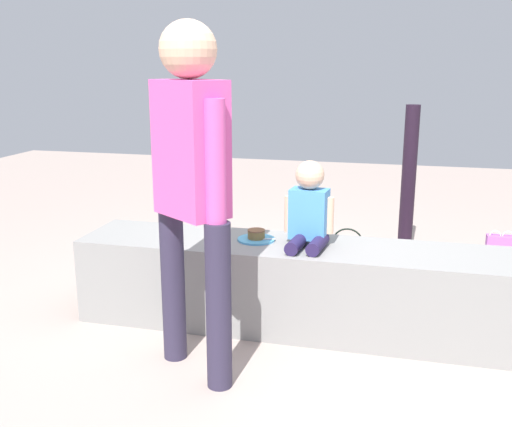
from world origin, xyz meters
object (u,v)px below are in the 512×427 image
at_px(child_seated, 309,209).
at_px(adult_standing, 191,171).
at_px(gift_bag, 500,253).
at_px(cake_plate, 256,237).
at_px(party_cup_red, 422,285).
at_px(water_bottle_near_gift, 259,248).
at_px(cake_box_white, 387,295).
at_px(handbag_black_leather, 347,259).

relative_size(child_seated, adult_standing, 0.29).
xyz_separation_m(adult_standing, gift_bag, (1.70, 1.97, -0.89)).
distance_m(cake_plate, party_cup_red, 1.29).
bearing_deg(gift_bag, water_bottle_near_gift, -172.95).
bearing_deg(cake_plate, cake_box_white, 29.50).
relative_size(water_bottle_near_gift, cake_box_white, 0.66).
height_order(adult_standing, party_cup_red, adult_standing).
xyz_separation_m(adult_standing, water_bottle_near_gift, (-0.10, 1.74, -0.93)).
bearing_deg(cake_box_white, handbag_black_leather, 124.48).
bearing_deg(party_cup_red, child_seated, -133.47).
height_order(child_seated, gift_bag, child_seated).
bearing_deg(party_cup_red, water_bottle_near_gift, 162.15).
xyz_separation_m(water_bottle_near_gift, cake_box_white, (1.01, -0.65, -0.03)).
distance_m(water_bottle_near_gift, party_cup_red, 1.29).
xyz_separation_m(gift_bag, water_bottle_near_gift, (-1.80, -0.22, -0.04)).
bearing_deg(cake_box_white, water_bottle_near_gift, 147.09).
distance_m(child_seated, adult_standing, 0.84).
relative_size(child_seated, cake_box_white, 1.51).
distance_m(water_bottle_near_gift, cake_box_white, 1.20).
bearing_deg(handbag_black_leather, adult_standing, -111.47).
bearing_deg(gift_bag, child_seated, -133.13).
distance_m(adult_standing, gift_bag, 2.75).
distance_m(water_bottle_near_gift, handbag_black_leather, 0.73).
relative_size(cake_plate, cake_box_white, 0.70).
bearing_deg(cake_box_white, cake_plate, -150.50).
distance_m(adult_standing, cake_plate, 0.84).
height_order(adult_standing, handbag_black_leather, adult_standing).
bearing_deg(water_bottle_near_gift, cake_box_white, -32.91).
distance_m(adult_standing, handbag_black_leather, 1.87).
bearing_deg(cake_plate, handbag_black_leather, 62.37).
relative_size(cake_plate, handbag_black_leather, 0.61).
relative_size(gift_bag, cake_box_white, 0.95).
bearing_deg(cake_plate, child_seated, -4.19).
bearing_deg(child_seated, handbag_black_leather, 80.66).
bearing_deg(cake_plate, water_bottle_near_gift, 102.76).
bearing_deg(handbag_black_leather, party_cup_red, -19.56).
height_order(cake_plate, water_bottle_near_gift, cake_plate).
distance_m(child_seated, cake_box_white, 0.91).
distance_m(gift_bag, water_bottle_near_gift, 1.81).
relative_size(water_bottle_near_gift, party_cup_red, 1.92).
bearing_deg(party_cup_red, adult_standing, -129.95).
xyz_separation_m(child_seated, gift_bag, (1.24, 1.33, -0.58)).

